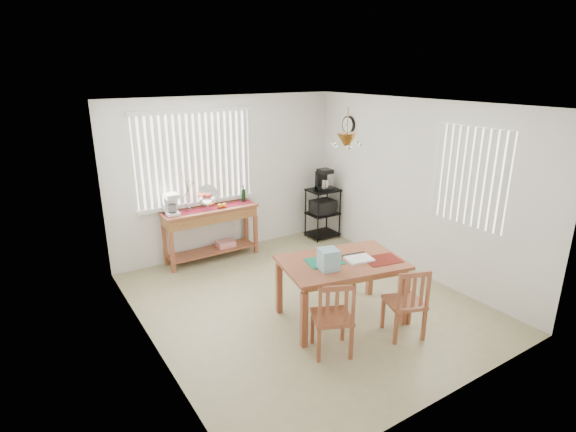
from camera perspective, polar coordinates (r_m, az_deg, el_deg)
ground at (r=6.18m, az=2.02°, el=-10.86°), size 4.00×4.50×0.01m
room_shell at (r=5.57m, az=2.15°, el=4.65°), size 4.20×4.70×2.70m
sideboard at (r=7.35m, az=-9.72°, el=-0.64°), size 1.54×0.43×0.87m
sideboard_items at (r=7.16m, az=-11.89°, el=1.70°), size 1.47×0.37×0.67m
wire_cart at (r=8.25m, az=4.43°, el=0.96°), size 0.54×0.43×0.92m
cart_items at (r=8.12m, az=4.48°, el=4.62°), size 0.22×0.26×0.38m
dining_table at (r=5.54m, az=6.82°, el=-6.51°), size 1.62×1.21×0.78m
table_items at (r=5.30m, az=6.16°, el=-5.49°), size 1.11×0.74×0.25m
chair_left at (r=4.99m, az=5.70°, el=-12.74°), size 0.55×0.55×0.90m
chair_right at (r=5.43m, az=14.77°, el=-10.60°), size 0.52×0.52×0.88m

